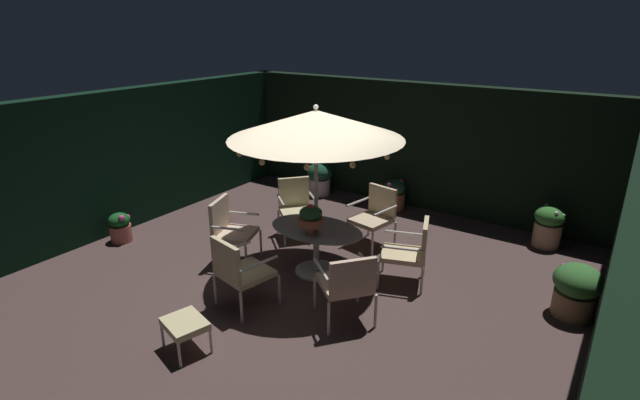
# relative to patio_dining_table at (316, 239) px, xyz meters

# --- Properties ---
(ground_plane) EXTENTS (7.89, 7.97, 0.02)m
(ground_plane) POSITION_rel_patio_dining_table_xyz_m (-0.05, -0.37, -0.53)
(ground_plane) COLOR #493633
(hedge_backdrop_rear) EXTENTS (7.89, 0.30, 2.44)m
(hedge_backdrop_rear) POSITION_rel_patio_dining_table_xyz_m (-0.05, 3.47, 0.70)
(hedge_backdrop_rear) COLOR black
(hedge_backdrop_rear) RESTS_ON ground_plane
(hedge_backdrop_left) EXTENTS (0.30, 7.97, 2.44)m
(hedge_backdrop_left) POSITION_rel_patio_dining_table_xyz_m (-3.84, -0.37, 0.70)
(hedge_backdrop_left) COLOR black
(hedge_backdrop_left) RESTS_ON ground_plane
(hedge_backdrop_right) EXTENTS (0.30, 7.97, 2.44)m
(hedge_backdrop_right) POSITION_rel_patio_dining_table_xyz_m (3.75, -0.37, 0.70)
(hedge_backdrop_right) COLOR black
(hedge_backdrop_right) RESTS_ON ground_plane
(patio_dining_table) EXTENTS (1.45, 0.95, 0.71)m
(patio_dining_table) POSITION_rel_patio_dining_table_xyz_m (0.00, 0.00, 0.00)
(patio_dining_table) COLOR silver
(patio_dining_table) RESTS_ON ground_plane
(patio_umbrella) EXTENTS (2.40, 2.40, 2.48)m
(patio_umbrella) POSITION_rel_patio_dining_table_xyz_m (-0.00, -0.00, 1.69)
(patio_umbrella) COLOR silver
(patio_umbrella) RESTS_ON ground_plane
(centerpiece_planter) EXTENTS (0.34, 0.34, 0.44)m
(centerpiece_planter) POSITION_rel_patio_dining_table_xyz_m (0.06, -0.21, 0.44)
(centerpiece_planter) COLOR #A65E43
(centerpiece_planter) RESTS_ON patio_dining_table
(patio_chair_north) EXTENTS (0.81, 0.81, 1.00)m
(patio_chair_north) POSITION_rel_patio_dining_table_xyz_m (-1.03, 0.88, 0.05)
(patio_chair_north) COLOR silver
(patio_chair_north) RESTS_ON ground_plane
(patio_chair_northeast) EXTENTS (0.75, 0.79, 1.01)m
(patio_chair_northeast) POSITION_rel_patio_dining_table_xyz_m (-1.27, -0.47, 0.06)
(patio_chair_northeast) COLOR beige
(patio_chair_northeast) RESTS_ON ground_plane
(patio_chair_east) EXTENTS (0.73, 0.74, 0.98)m
(patio_chair_east) POSITION_rel_patio_dining_table_xyz_m (-0.28, -1.34, 0.04)
(patio_chair_east) COLOR silver
(patio_chair_east) RESTS_ON ground_plane
(patio_chair_southeast) EXTENTS (0.88, 0.88, 0.96)m
(patio_chair_southeast) POSITION_rel_patio_dining_table_xyz_m (1.05, -0.86, 0.05)
(patio_chair_southeast) COLOR beige
(patio_chair_southeast) RESTS_ON ground_plane
(patio_chair_south) EXTENTS (0.77, 0.73, 0.96)m
(patio_chair_south) POSITION_rel_patio_dining_table_xyz_m (1.28, 0.45, 0.02)
(patio_chair_south) COLOR beige
(patio_chair_south) RESTS_ON ground_plane
(patio_chair_southwest) EXTENTS (0.70, 0.73, 0.97)m
(patio_chair_southwest) POSITION_rel_patio_dining_table_xyz_m (0.26, 1.34, 0.03)
(patio_chair_southwest) COLOR silver
(patio_chair_southwest) RESTS_ON ground_plane
(ottoman_footrest) EXTENTS (0.58, 0.52, 0.39)m
(ottoman_footrest) POSITION_rel_patio_dining_table_xyz_m (-0.17, -2.33, -0.19)
(ottoman_footrest) COLOR beige
(ottoman_footrest) RESTS_ON ground_plane
(potted_plant_right_near) EXTENTS (0.37, 0.36, 0.52)m
(potted_plant_right_near) POSITION_rel_patio_dining_table_xyz_m (-3.34, -0.99, -0.26)
(potted_plant_right_near) COLOR #B05C4F
(potted_plant_right_near) RESTS_ON ground_plane
(potted_plant_back_right) EXTENTS (0.55, 0.55, 0.69)m
(potted_plant_back_right) POSITION_rel_patio_dining_table_xyz_m (-1.88, 2.86, -0.14)
(potted_plant_back_right) COLOR silver
(potted_plant_back_right) RESTS_ON ground_plane
(potted_plant_left_near) EXTENTS (0.42, 0.42, 0.60)m
(potted_plant_left_near) POSITION_rel_patio_dining_table_xyz_m (-0.17, 2.98, -0.22)
(potted_plant_left_near) COLOR #AD643D
(potted_plant_left_near) RESTS_ON ground_plane
(potted_plant_back_center) EXTENTS (0.59, 0.59, 0.70)m
(potted_plant_back_center) POSITION_rel_patio_dining_table_xyz_m (3.33, 0.88, -0.15)
(potted_plant_back_center) COLOR olive
(potted_plant_back_center) RESTS_ON ground_plane
(potted_plant_right_far) EXTENTS (0.47, 0.47, 0.70)m
(potted_plant_right_far) POSITION_rel_patio_dining_table_xyz_m (2.66, 2.86, -0.15)
(potted_plant_right_far) COLOR tan
(potted_plant_right_far) RESTS_ON ground_plane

